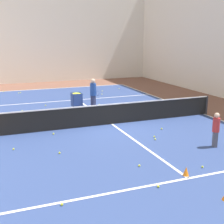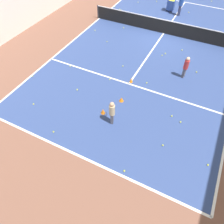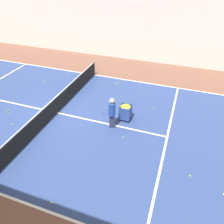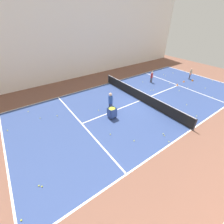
{
  "view_description": "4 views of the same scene",
  "coord_description": "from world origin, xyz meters",
  "px_view_note": "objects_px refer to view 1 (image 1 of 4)",
  "views": [
    {
      "loc": [
        -5.09,
        -13.14,
        4.04
      ],
      "look_at": [
        0.0,
        0.0,
        0.59
      ],
      "focal_mm": 50.0,
      "sensor_mm": 36.0,
      "label": 1
    },
    {
      "loc": [
        3.27,
        -14.73,
        7.86
      ],
      "look_at": [
        0.39,
        -9.01,
        0.72
      ],
      "focal_mm": 35.0,
      "sensor_mm": 36.0,
      "label": 2
    },
    {
      "loc": [
        8.46,
        6.29,
        7.11
      ],
      "look_at": [
        0.16,
        3.36,
        0.95
      ],
      "focal_mm": 35.0,
      "sensor_mm": 36.0,
      "label": 3
    },
    {
      "loc": [
        -8.62,
        9.52,
        7.07
      ],
      "look_at": [
        -0.68,
        3.81,
        0.53
      ],
      "focal_mm": 24.0,
      "sensor_mm": 36.0,
      "label": 4
    }
  ],
  "objects_px": {
    "coach_at_net": "(93,92)",
    "child_midcourt": "(216,127)",
    "tennis_net": "(112,114)",
    "ball_cart": "(77,97)"
  },
  "relations": [
    {
      "from": "coach_at_net",
      "to": "child_midcourt",
      "type": "relative_size",
      "value": 1.31
    },
    {
      "from": "child_midcourt",
      "to": "ball_cart",
      "type": "relative_size",
      "value": 1.45
    },
    {
      "from": "child_midcourt",
      "to": "coach_at_net",
      "type": "bearing_deg",
      "value": 30.36
    },
    {
      "from": "tennis_net",
      "to": "ball_cart",
      "type": "relative_size",
      "value": 11.91
    },
    {
      "from": "child_midcourt",
      "to": "ball_cart",
      "type": "xyz_separation_m",
      "value": [
        -3.16,
        8.06,
        -0.11
      ]
    },
    {
      "from": "tennis_net",
      "to": "coach_at_net",
      "type": "height_order",
      "value": "coach_at_net"
    },
    {
      "from": "coach_at_net",
      "to": "child_midcourt",
      "type": "xyz_separation_m",
      "value": [
        2.31,
        -7.6,
        -0.24
      ]
    },
    {
      "from": "tennis_net",
      "to": "child_midcourt",
      "type": "bearing_deg",
      "value": -59.78
    },
    {
      "from": "coach_at_net",
      "to": "ball_cart",
      "type": "distance_m",
      "value": 1.03
    },
    {
      "from": "child_midcourt",
      "to": "ball_cart",
      "type": "distance_m",
      "value": 8.66
    }
  ]
}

